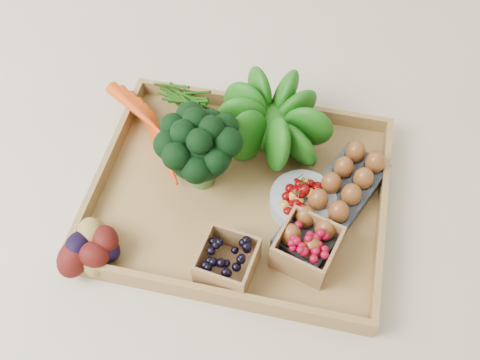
% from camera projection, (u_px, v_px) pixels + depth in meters
% --- Properties ---
extents(ground, '(4.00, 4.00, 0.00)m').
position_uv_depth(ground, '(240.00, 197.00, 1.05)').
color(ground, beige).
rests_on(ground, ground).
extents(tray, '(0.55, 0.45, 0.01)m').
position_uv_depth(tray, '(240.00, 195.00, 1.04)').
color(tray, olive).
rests_on(tray, ground).
extents(carrots, '(0.20, 0.14, 0.05)m').
position_uv_depth(carrots, '(155.00, 132.00, 1.09)').
color(carrots, '#CE3C0A').
rests_on(carrots, tray).
extents(lettuce, '(0.15, 0.15, 0.15)m').
position_uv_depth(lettuce, '(272.00, 118.00, 1.05)').
color(lettuce, '#0F490B').
rests_on(lettuce, tray).
extents(broccoli, '(0.16, 0.16, 0.13)m').
position_uv_depth(broccoli, '(200.00, 161.00, 1.00)').
color(broccoli, black).
rests_on(broccoli, tray).
extents(cherry_bowl, '(0.12, 0.12, 0.03)m').
position_uv_depth(cherry_bowl, '(302.00, 201.00, 1.01)').
color(cherry_bowl, '#8C9EA5').
rests_on(cherry_bowl, tray).
extents(egg_carton, '(0.20, 0.29, 0.03)m').
position_uv_depth(egg_carton, '(333.00, 205.00, 1.00)').
color(egg_carton, '#363C45').
rests_on(egg_carton, tray).
extents(potatoes, '(0.15, 0.15, 0.08)m').
position_uv_depth(potatoes, '(92.00, 243.00, 0.93)').
color(potatoes, '#390B09').
rests_on(potatoes, tray).
extents(punnet_blackberry, '(0.11, 0.11, 0.06)m').
position_uv_depth(punnet_blackberry, '(227.00, 261.00, 0.92)').
color(punnet_blackberry, black).
rests_on(punnet_blackberry, tray).
extents(punnet_raspberry, '(0.12, 0.12, 0.07)m').
position_uv_depth(punnet_raspberry, '(307.00, 247.00, 0.93)').
color(punnet_raspberry, maroon).
rests_on(punnet_raspberry, tray).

